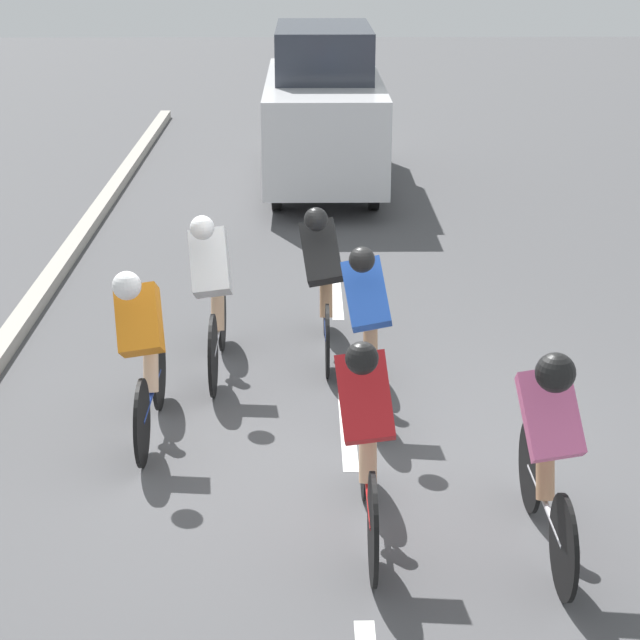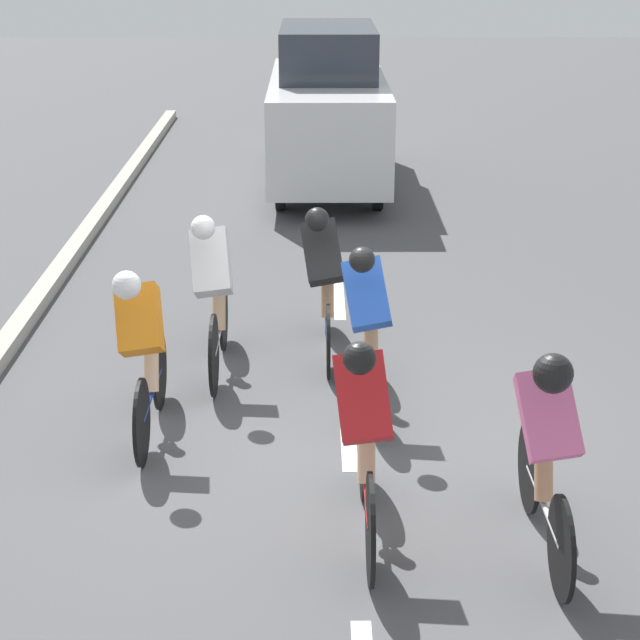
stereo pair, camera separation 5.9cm
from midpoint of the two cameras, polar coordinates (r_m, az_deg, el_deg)
ground_plane at (r=8.54m, az=1.72°, el=-6.32°), size 60.00×60.00×0.00m
lane_stripe_mid at (r=8.67m, az=1.69°, el=-5.86°), size 0.12×1.40×0.01m
lane_stripe_far at (r=11.61m, az=1.15°, el=1.23°), size 0.12×1.40×0.01m
cyclist_red at (r=6.88m, az=2.62°, el=-6.14°), size 0.39×1.76×1.51m
cyclist_orange at (r=8.34m, az=-9.21°, el=-1.49°), size 0.40×1.67×1.47m
cyclist_pink at (r=6.83m, az=12.27°, el=-6.48°), size 0.41×1.67×1.51m
cyclist_black at (r=9.79m, az=0.39°, el=2.32°), size 0.42×1.69×1.51m
cyclist_blue at (r=8.72m, az=2.78°, el=-0.17°), size 0.42×1.70×1.50m
cyclist_white at (r=9.46m, az=-5.50°, el=1.57°), size 0.39×1.76×1.54m
support_car at (r=16.36m, az=0.52°, el=11.19°), size 1.70×4.59×2.36m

